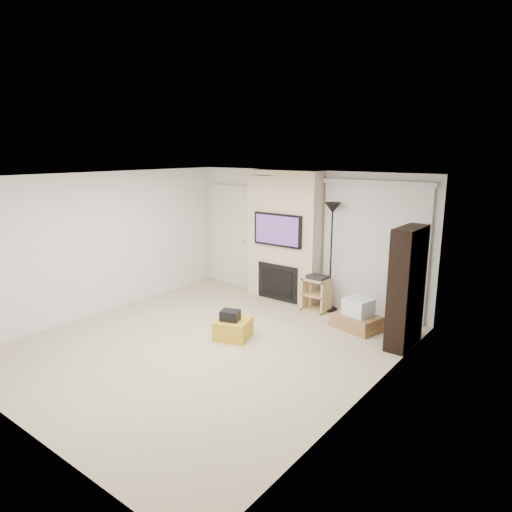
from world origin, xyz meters
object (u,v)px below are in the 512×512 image
Objects in this scene: box_stack at (358,317)px; floor_lamp at (332,226)px; av_stand at (317,292)px; bookshelf at (407,288)px; ottoman at (233,329)px.

floor_lamp is at bearing 148.25° from box_stack.
av_stand is 1.98m from bookshelf.
box_stack is at bearing 166.24° from bookshelf.
av_stand is (-0.19, -0.14, -1.21)m from floor_lamp.
ottoman is at bearing -101.29° from av_stand.
av_stand is 0.37× the size of bookshelf.
bookshelf reaches higher than av_stand.
floor_lamp is 1.65m from box_stack.
av_stand is at bearing -142.12° from floor_lamp.
box_stack is at bearing 48.75° from ottoman.
box_stack is 0.48× the size of bookshelf.
av_stand is 1.05m from box_stack.
bookshelf is (1.63, -0.70, -0.65)m from floor_lamp.
bookshelf reaches higher than ottoman.
av_stand is at bearing 160.44° from box_stack.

